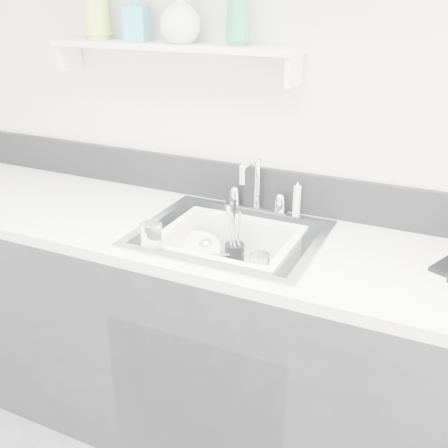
% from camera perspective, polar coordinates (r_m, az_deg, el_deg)
% --- Properties ---
extents(room_shell, '(3.50, 3.00, 2.60)m').
position_cam_1_polar(room_shell, '(0.99, -20.20, 21.76)').
color(room_shell, silver).
rests_on(room_shell, ground).
extents(counter_run, '(3.20, 0.62, 0.92)m').
position_cam_1_polar(counter_run, '(2.08, 0.60, -12.71)').
color(counter_run, '#262629').
rests_on(counter_run, ground).
extents(backsplash, '(3.20, 0.02, 0.16)m').
position_cam_1_polar(backsplash, '(2.07, 4.09, 4.04)').
color(backsplash, black).
rests_on(backsplash, counter_run).
extents(sink, '(0.64, 0.52, 0.20)m').
position_cam_1_polar(sink, '(1.88, 0.64, -3.62)').
color(sink, silver).
rests_on(sink, counter_run).
extents(faucet, '(0.26, 0.18, 0.23)m').
position_cam_1_polar(faucet, '(2.03, 3.53, 3.06)').
color(faucet, silver).
rests_on(faucet, counter_run).
extents(side_sprayer, '(0.03, 0.03, 0.14)m').
position_cam_1_polar(side_sprayer, '(1.99, 7.94, 2.70)').
color(side_sprayer, white).
rests_on(side_sprayer, counter_run).
extents(wall_shelf, '(1.00, 0.16, 0.12)m').
position_cam_1_polar(wall_shelf, '(2.05, -5.89, 18.49)').
color(wall_shelf, silver).
rests_on(wall_shelf, room_shell).
extents(wash_tub, '(0.48, 0.40, 0.18)m').
position_cam_1_polar(wash_tub, '(1.86, 0.46, -3.63)').
color(wash_tub, white).
rests_on(wash_tub, sink).
extents(plate_stack, '(0.25, 0.24, 0.10)m').
position_cam_1_polar(plate_stack, '(1.96, -3.03, -3.71)').
color(plate_stack, white).
rests_on(plate_stack, wash_tub).
extents(utensil_cup, '(0.07, 0.07, 0.24)m').
position_cam_1_polar(utensil_cup, '(1.93, 1.14, -3.16)').
color(utensil_cup, black).
rests_on(utensil_cup, wash_tub).
extents(ladle, '(0.27, 0.22, 0.07)m').
position_cam_1_polar(ladle, '(1.94, -0.94, -3.67)').
color(ladle, silver).
rests_on(ladle, wash_tub).
extents(tumbler_in_tub, '(0.07, 0.07, 0.10)m').
position_cam_1_polar(tumbler_in_tub, '(1.85, 3.91, -4.71)').
color(tumbler_in_tub, white).
rests_on(tumbler_in_tub, wash_tub).
extents(tumbler_counter, '(0.09, 0.09, 0.10)m').
position_cam_1_polar(tumbler_counter, '(1.72, -7.93, -1.45)').
color(tumbler_counter, white).
rests_on(tumbler_counter, counter_run).
extents(bowl_small, '(0.15, 0.15, 0.04)m').
position_cam_1_polar(bowl_small, '(1.85, 1.74, -5.80)').
color(bowl_small, white).
rests_on(bowl_small, wash_tub).
extents(soap_bottle_a, '(0.10, 0.10, 0.26)m').
position_cam_1_polar(soap_bottle_a, '(2.22, -13.73, 22.29)').
color(soap_bottle_a, '#C2E94A').
rests_on(soap_bottle_a, wall_shelf).
extents(soap_bottle_b, '(0.09, 0.10, 0.18)m').
position_cam_1_polar(soap_bottle_b, '(2.11, -9.49, 21.49)').
color(soap_bottle_b, '#36A6BC').
rests_on(soap_bottle_b, wall_shelf).
extents(soap_bottle_c, '(0.18, 0.18, 0.19)m').
position_cam_1_polar(soap_bottle_c, '(2.00, -4.80, 21.68)').
color(soap_bottle_c, silver).
rests_on(soap_bottle_c, wall_shelf).
extents(soap_bottle_d, '(0.10, 0.10, 0.22)m').
position_cam_1_polar(soap_bottle_d, '(1.91, 1.51, 22.07)').
color(soap_bottle_d, '#248B52').
rests_on(soap_bottle_d, wall_shelf).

